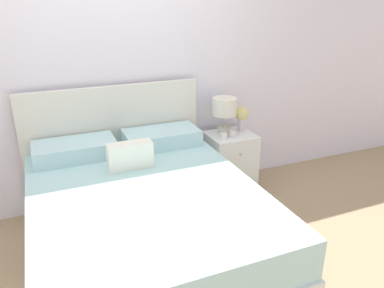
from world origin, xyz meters
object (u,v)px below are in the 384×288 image
Objects in this scene: nightstand at (230,162)px; teacup at (232,134)px; flower_vase at (242,116)px; alarm_clock at (223,136)px; table_lamp at (224,109)px; bed at (143,218)px.

teacup reaches higher than nightstand.
nightstand is 6.23× the size of teacup.
flower_vase is 2.56× the size of teacup.
teacup reaches higher than alarm_clock.
table_lamp is 0.26m from teacup.
bed reaches higher than flower_vase.
alarm_clock is at bearing -151.78° from flower_vase.
flower_vase is at bearing 38.14° from teacup.
teacup is (0.03, -0.13, -0.22)m from table_lamp.
bed is 5.52× the size of table_lamp.
table_lamp reaches higher than alarm_clock.
bed is 1.30m from teacup.
nightstand is at bearing -44.33° from table_lamp.
flower_vase is (1.26, 0.77, 0.43)m from bed.
nightstand is 9.29× the size of alarm_clock.
alarm_clock is (-0.07, -0.14, -0.22)m from table_lamp.
alarm_clock is at bearing -146.34° from nightstand.
table_lamp is (-0.06, 0.05, 0.56)m from nightstand.
alarm_clock is (-0.11, -0.01, -0.00)m from teacup.
nightstand is 0.37m from alarm_clock.
flower_vase is (0.20, 0.01, -0.10)m from table_lamp.
nightstand is 1.67× the size of table_lamp.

